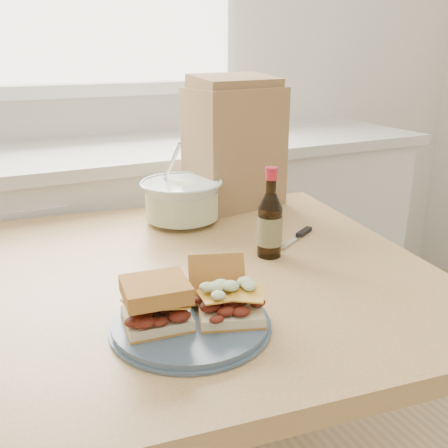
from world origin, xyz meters
name	(u,v)px	position (x,y,z in m)	size (l,w,h in m)	color
wall_back	(86,29)	(0.00, 2.00, 1.35)	(4.00, 0.02, 2.70)	silver
cabinet_run	(122,264)	(0.00, 1.70, 0.47)	(2.50, 0.64, 0.94)	silver
dining_table	(208,314)	(-0.01, 0.83, 0.70)	(1.10, 1.10, 0.81)	tan
plate	(191,323)	(-0.15, 0.61, 0.82)	(0.27, 0.27, 0.02)	#42576A
sandwich_left	(156,303)	(-0.20, 0.62, 0.87)	(0.12, 0.11, 0.08)	beige
sandwich_right	(226,296)	(-0.08, 0.61, 0.86)	(0.14, 0.18, 0.09)	beige
coleslaw_bowl	(182,202)	(0.05, 1.14, 0.87)	(0.23, 0.23, 0.23)	silver
beer_bottle	(270,223)	(0.14, 0.83, 0.90)	(0.06, 0.06, 0.21)	black
knife	(300,234)	(0.28, 0.90, 0.82)	(0.15, 0.10, 0.01)	silver
paper_bag	(235,148)	(0.26, 1.23, 0.99)	(0.27, 0.18, 0.36)	#967849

